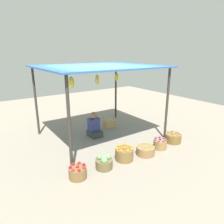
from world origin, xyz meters
name	(u,v)px	position (x,y,z in m)	size (l,w,h in m)	color
ground_plane	(100,136)	(0.00, 0.00, 0.00)	(14.00, 14.00, 0.00)	gray
market_stall_structure	(99,70)	(-0.01, 0.00, 2.04)	(3.35, 2.86, 2.17)	#38332D
vendor_person	(94,127)	(-0.14, 0.12, 0.30)	(0.36, 0.44, 0.78)	#353D3A
basket_red_apples	(78,172)	(-1.54, -1.61, 0.13)	(0.38, 0.38, 0.30)	brown
basket_cabbages	(104,162)	(-0.89, -1.61, 0.15)	(0.39, 0.39, 0.35)	brown
basket_oranges	(124,154)	(-0.28, -1.58, 0.15)	(0.45, 0.45, 0.36)	olive
basket_limes	(145,151)	(0.33, -1.68, 0.11)	(0.48, 0.48, 0.25)	olive
basket_purple_onions	(160,144)	(0.89, -1.67, 0.13)	(0.36, 0.36, 0.31)	#9E7846
basket_potatoes	(173,138)	(1.52, -1.60, 0.13)	(0.46, 0.46, 0.30)	brown
wooden_crate_near_vendor	(109,124)	(0.64, 0.47, 0.14)	(0.39, 0.29, 0.29)	tan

